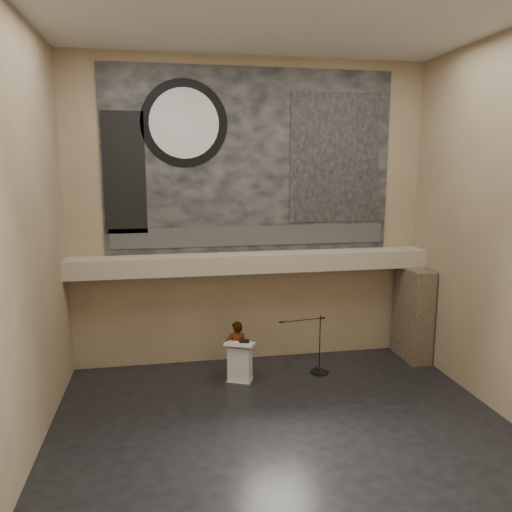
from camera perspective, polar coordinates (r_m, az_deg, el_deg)
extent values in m
plane|color=black|center=(11.53, 3.04, -18.78)|extent=(10.00, 10.00, 0.00)
plane|color=silver|center=(10.49, 3.53, 26.33)|extent=(10.00, 10.00, 0.00)
cube|color=#897057|center=(14.06, -0.59, 4.79)|extent=(10.00, 0.02, 8.50)
cube|color=#897057|center=(6.41, 11.72, -2.08)|extent=(10.00, 0.02, 8.50)
cube|color=#897057|center=(10.22, -25.13, 1.73)|extent=(0.02, 8.00, 8.50)
cube|color=#897057|center=(12.34, 26.49, 2.94)|extent=(0.02, 8.00, 8.50)
cube|color=tan|center=(13.86, -0.30, -0.73)|extent=(10.00, 0.80, 0.50)
cylinder|color=#B2893D|center=(13.68, -6.88, -2.14)|extent=(0.04, 0.04, 0.06)
cylinder|color=#B2893D|center=(14.32, 7.25, -1.60)|extent=(0.04, 0.04, 0.06)
cube|color=black|center=(13.97, -0.58, 10.71)|extent=(8.00, 0.05, 5.00)
cube|color=#2F2F2F|center=(14.06, -0.54, 2.33)|extent=(7.76, 0.02, 0.55)
cylinder|color=black|center=(13.78, -8.21, 14.78)|extent=(2.30, 0.02, 2.30)
cylinder|color=silver|center=(13.76, -8.21, 14.78)|extent=(1.84, 0.02, 1.84)
cube|color=black|center=(14.53, 8.99, 10.96)|extent=(2.60, 0.02, 3.60)
cube|color=black|center=(13.76, -14.82, 9.13)|extent=(1.10, 0.02, 3.20)
cube|color=#46382B|center=(15.33, 17.50, -6.29)|extent=(0.60, 1.40, 2.70)
cube|color=silver|center=(13.47, -1.84, -14.09)|extent=(0.80, 0.72, 0.08)
cube|color=white|center=(13.26, -1.85, -12.04)|extent=(0.69, 0.60, 0.96)
cube|color=white|center=(13.06, -1.85, -10.01)|extent=(0.88, 0.77, 0.13)
cube|color=black|center=(13.10, -1.38, -9.72)|extent=(0.29, 0.24, 0.04)
cube|color=white|center=(13.03, -2.16, -9.90)|extent=(0.26, 0.30, 0.00)
imported|color=silver|center=(13.46, -2.21, -10.66)|extent=(0.59, 0.40, 1.58)
cylinder|color=black|center=(14.16, 7.22, -13.02)|extent=(0.52, 0.52, 0.02)
cylinder|color=black|center=(13.87, 7.30, -9.95)|extent=(0.03, 0.03, 1.64)
cylinder|color=black|center=(13.41, 5.19, -7.32)|extent=(1.23, 0.18, 0.02)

